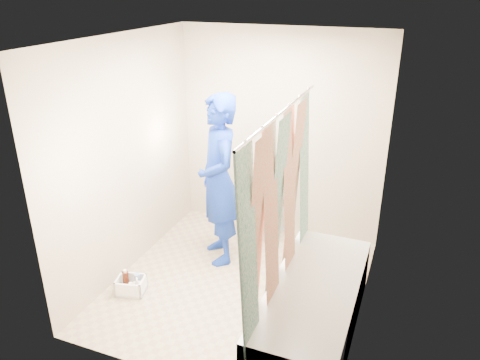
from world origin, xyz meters
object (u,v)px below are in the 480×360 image
at_px(toilet, 266,205).
at_px(plumber, 219,181).
at_px(cleaning_caddy, 132,286).
at_px(bathtub, 313,307).

height_order(toilet, plumber, plumber).
bearing_deg(cleaning_caddy, toilet, 48.18).
relative_size(plumber, cleaning_caddy, 5.92).
height_order(plumber, cleaning_caddy, plumber).
xyz_separation_m(bathtub, toilet, (-0.93, 1.49, 0.12)).
xyz_separation_m(toilet, plumber, (-0.31, -0.66, 0.53)).
distance_m(bathtub, plumber, 1.63).
xyz_separation_m(bathtub, cleaning_caddy, (-1.78, -0.09, -0.19)).
relative_size(bathtub, toilet, 2.24).
relative_size(toilet, cleaning_caddy, 2.53).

